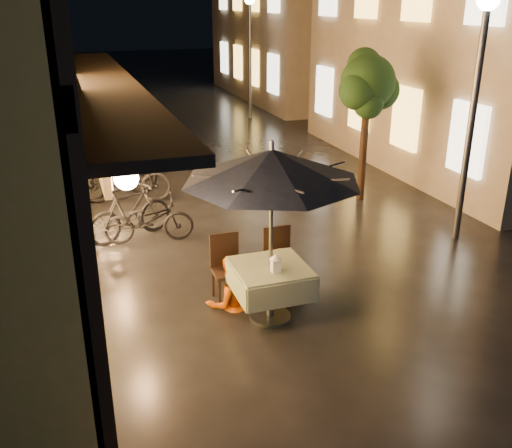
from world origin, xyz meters
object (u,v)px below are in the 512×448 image
object	(u,v)px
table_lantern	(276,262)
person_orange	(229,258)
cafe_table	(270,279)
bicycle_0	(148,220)
person_yellow	(285,251)
patio_umbrella	(272,166)
streetlamp_near	(478,74)

from	to	relation	value
table_lantern	person_orange	xyz separation A→B (m)	(-0.42, 0.70, -0.18)
cafe_table	bicycle_0	distance (m)	3.36
cafe_table	person_yellow	xyz separation A→B (m)	(0.40, 0.51, 0.13)
bicycle_0	patio_umbrella	bearing A→B (deg)	-153.24
patio_umbrella	bicycle_0	bearing A→B (deg)	109.95
streetlamp_near	patio_umbrella	xyz separation A→B (m)	(-4.15, -1.53, -0.77)
patio_umbrella	bicycle_0	size ratio (longest dim) A/B	1.55
cafe_table	table_lantern	bearing A→B (deg)	-90.00
patio_umbrella	person_yellow	bearing A→B (deg)	51.93
cafe_table	patio_umbrella	bearing A→B (deg)	-20.56
cafe_table	table_lantern	distance (m)	0.38
person_orange	person_yellow	distance (m)	0.82
person_orange	person_yellow	xyz separation A→B (m)	(0.82, -0.00, -0.01)
streetlamp_near	table_lantern	bearing A→B (deg)	-157.51
streetlamp_near	person_yellow	size ratio (longest dim) A/B	2.93
person_orange	person_yellow	size ratio (longest dim) A/B	1.02
table_lantern	cafe_table	bearing A→B (deg)	90.00
person_yellow	bicycle_0	bearing A→B (deg)	-77.27
person_yellow	bicycle_0	world-z (taller)	person_yellow
cafe_table	bicycle_0	world-z (taller)	bicycle_0
streetlamp_near	patio_umbrella	bearing A→B (deg)	-159.72
streetlamp_near	person_orange	size ratio (longest dim) A/B	2.88
cafe_table	person_orange	distance (m)	0.68
streetlamp_near	person_orange	bearing A→B (deg)	-167.40
patio_umbrella	person_orange	bearing A→B (deg)	129.02
patio_umbrella	bicycle_0	xyz separation A→B (m)	(-1.15, 3.16, -1.73)
table_lantern	streetlamp_near	bearing A→B (deg)	22.49
table_lantern	person_orange	size ratio (longest dim) A/B	0.17
table_lantern	bicycle_0	bearing A→B (deg)	108.93
cafe_table	patio_umbrella	distance (m)	1.56
table_lantern	person_yellow	bearing A→B (deg)	60.10
person_orange	person_yellow	world-z (taller)	person_orange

